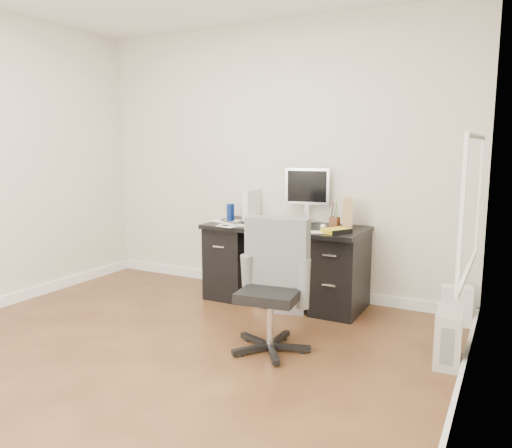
{
  "coord_description": "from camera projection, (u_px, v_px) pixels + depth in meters",
  "views": [
    {
      "loc": [
        2.21,
        -2.59,
        1.5
      ],
      "look_at": [
        0.22,
        1.2,
        0.82
      ],
      "focal_mm": 35.0,
      "sensor_mm": 36.0,
      "label": 1
    }
  ],
  "objects": [
    {
      "name": "paper_remote",
      "position": [
        268.0,
        229.0,
        4.45
      ],
      "size": [
        0.3,
        0.28,
        0.02
      ],
      "primitive_type": null,
      "rotation": [
        0.0,
        0.0,
        -0.57
      ],
      "color": "white",
      "rests_on": "desk"
    },
    {
      "name": "office_chair",
      "position": [
        270.0,
        287.0,
        3.61
      ],
      "size": [
        0.61,
        0.61,
        0.97
      ],
      "primitive_type": null,
      "rotation": [
        0.0,
        0.0,
        0.12
      ],
      "color": "#545654",
      "rests_on": "ground"
    },
    {
      "name": "desk",
      "position": [
        285.0,
        262.0,
        4.75
      ],
      "size": [
        1.5,
        0.7,
        0.75
      ],
      "color": "black",
      "rests_on": "ground"
    },
    {
      "name": "travel_mug",
      "position": [
        230.0,
        212.0,
        4.95
      ],
      "size": [
        0.08,
        0.08,
        0.18
      ],
      "primitive_type": "cylinder",
      "rotation": [
        0.0,
        0.0,
        -0.01
      ],
      "color": "navy",
      "rests_on": "desk"
    },
    {
      "name": "ground",
      "position": [
        149.0,
        360.0,
        3.51
      ],
      "size": [
        4.0,
        4.0,
        0.0
      ],
      "primitive_type": "plane",
      "color": "#452516",
      "rests_on": "ground"
    },
    {
      "name": "pc_tower",
      "position": [
        449.0,
        336.0,
        3.45
      ],
      "size": [
        0.19,
        0.39,
        0.38
      ],
      "primitive_type": "cube",
      "rotation": [
        0.0,
        0.0,
        0.07
      ],
      "color": "#BAB3A8",
      "rests_on": "ground"
    },
    {
      "name": "room_shell",
      "position": [
        147.0,
        121.0,
        3.26
      ],
      "size": [
        4.02,
        4.02,
        2.71
      ],
      "color": "beige",
      "rests_on": "ground"
    },
    {
      "name": "shopping_bag",
      "position": [
        456.0,
        306.0,
        4.18
      ],
      "size": [
        0.29,
        0.23,
        0.34
      ],
      "primitive_type": "cube",
      "rotation": [
        0.0,
        0.0,
        0.25
      ],
      "color": "white",
      "rests_on": "ground"
    },
    {
      "name": "magazine_file",
      "position": [
        348.0,
        214.0,
        4.52
      ],
      "size": [
        0.18,
        0.26,
        0.27
      ],
      "primitive_type": "cube",
      "rotation": [
        0.0,
        0.0,
        0.29
      ],
      "color": "#A07D4D",
      "rests_on": "desk"
    },
    {
      "name": "loose_papers",
      "position": [
        264.0,
        225.0,
        4.75
      ],
      "size": [
        1.1,
        0.6,
        0.0
      ],
      "primitive_type": null,
      "color": "white",
      "rests_on": "desk"
    },
    {
      "name": "keyboard",
      "position": [
        267.0,
        224.0,
        4.69
      ],
      "size": [
        0.5,
        0.24,
        0.03
      ],
      "primitive_type": "cube",
      "rotation": [
        0.0,
        0.0,
        -0.15
      ],
      "color": "black",
      "rests_on": "desk"
    },
    {
      "name": "pen_cup",
      "position": [
        335.0,
        215.0,
        4.56
      ],
      "size": [
        0.11,
        0.11,
        0.23
      ],
      "primitive_type": null,
      "rotation": [
        0.0,
        0.0,
        -0.1
      ],
      "color": "#552B18",
      "rests_on": "desk"
    },
    {
      "name": "white_binder",
      "position": [
        252.0,
        205.0,
        5.04
      ],
      "size": [
        0.13,
        0.27,
        0.31
      ],
      "primitive_type": "cube",
      "rotation": [
        0.0,
        0.0,
        -0.03
      ],
      "color": "white",
      "rests_on": "desk"
    },
    {
      "name": "desk_printer",
      "position": [
        288.0,
        301.0,
        4.56
      ],
      "size": [
        0.37,
        0.33,
        0.18
      ],
      "primitive_type": "cube",
      "rotation": [
        0.0,
        0.0,
        0.27
      ],
      "color": "slate",
      "rests_on": "ground"
    },
    {
      "name": "yellow_book",
      "position": [
        336.0,
        231.0,
        4.3
      ],
      "size": [
        0.26,
        0.27,
        0.04
      ],
      "primitive_type": "cube",
      "rotation": [
        0.0,
        0.0,
        -0.54
      ],
      "color": "yellow",
      "rests_on": "desk"
    },
    {
      "name": "computer_mouse",
      "position": [
        323.0,
        227.0,
        4.42
      ],
      "size": [
        0.08,
        0.08,
        0.06
      ],
      "primitive_type": "sphere",
      "rotation": [
        0.0,
        0.0,
        0.21
      ],
      "color": "#BBBCC0",
      "rests_on": "desk"
    },
    {
      "name": "wicker_basket",
      "position": [
        284.0,
        279.0,
        4.9
      ],
      "size": [
        0.41,
        0.41,
        0.4
      ],
      "primitive_type": "cube",
      "rotation": [
        0.0,
        0.0,
        0.03
      ],
      "color": "#4C2C16",
      "rests_on": "ground"
    },
    {
      "name": "lcd_monitor",
      "position": [
        307.0,
        195.0,
        4.81
      ],
      "size": [
        0.46,
        0.31,
        0.54
      ],
      "primitive_type": null,
      "rotation": [
        0.0,
        0.0,
        0.16
      ],
      "color": "#BBBCC0",
      "rests_on": "desk"
    }
  ]
}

